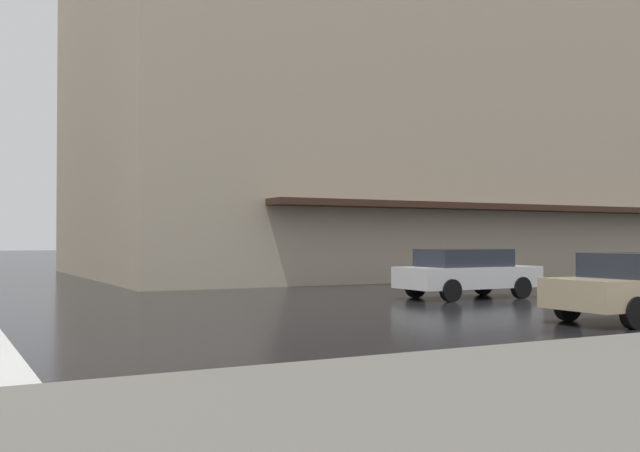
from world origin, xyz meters
TOP-DOWN VIEW (x-y plane):
  - haussmann_block_corner at (21.42, -21.73)m, footprint 19.06×29.55m
  - car_white at (5.50, -14.63)m, footprint 1.85×4.10m

SIDE VIEW (x-z plane):
  - car_white at x=5.50m, z-range 0.05..1.46m
  - haussmann_block_corner at x=21.42m, z-range -0.26..24.41m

